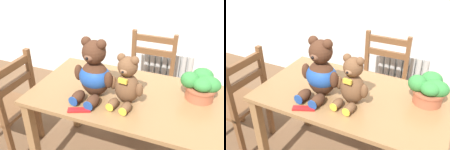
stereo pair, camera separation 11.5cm
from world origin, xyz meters
TOP-DOWN VIEW (x-y plane):
  - radiator at (0.11, 1.56)m, footprint 0.56×0.10m
  - dining_table at (0.00, 0.37)m, footprint 1.33×0.74m
  - wooden_chair_behind at (-0.00, 1.11)m, footprint 0.45×0.38m
  - wooden_chair_side at (-1.01, 0.23)m, footprint 0.44×0.41m
  - teddy_bear_left at (-0.20, 0.28)m, footprint 0.30×0.31m
  - teddy_bear_right at (0.04, 0.28)m, footprint 0.24×0.25m
  - potted_plant at (0.49, 0.51)m, footprint 0.26×0.25m
  - chocolate_bar at (-0.21, 0.07)m, footprint 0.15×0.10m

SIDE VIEW (x-z plane):
  - radiator at x=0.11m, z-range -0.03..0.54m
  - wooden_chair_side at x=-1.01m, z-range -0.01..0.92m
  - wooden_chair_behind at x=0.00m, z-range 0.00..0.92m
  - dining_table at x=0.00m, z-range 0.26..1.01m
  - chocolate_bar at x=-0.21m, z-range 0.74..0.76m
  - potted_plant at x=0.49m, z-range 0.75..0.95m
  - teddy_bear_right at x=0.04m, z-range 0.72..1.06m
  - teddy_bear_left at x=-0.20m, z-range 0.70..1.12m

